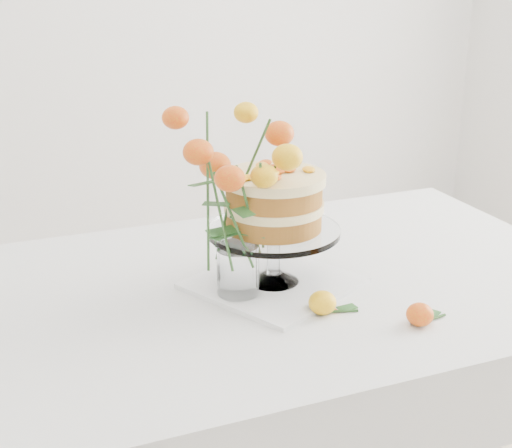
{
  "coord_description": "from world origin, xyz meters",
  "views": [
    {
      "loc": [
        -0.61,
        -1.34,
        1.43
      ],
      "look_at": [
        -0.09,
        -0.03,
        0.91
      ],
      "focal_mm": 50.0,
      "sensor_mm": 36.0,
      "label": 1
    }
  ],
  "objects": [
    {
      "name": "cake_stand",
      "position": [
        -0.04,
        -0.02,
        0.94
      ],
      "size": [
        0.29,
        0.29,
        0.26
      ],
      "rotation": [
        0.0,
        0.0,
        0.25
      ],
      "color": "white",
      "rests_on": "napkin"
    },
    {
      "name": "rose_vase",
      "position": [
        -0.14,
        -0.05,
        1.02
      ],
      "size": [
        0.38,
        0.38,
        0.44
      ],
      "rotation": [
        0.0,
        0.0,
        0.43
      ],
      "color": "white",
      "rests_on": "table"
    },
    {
      "name": "stray_petal_c",
      "position": [
        0.02,
        -0.18,
        0.76
      ],
      "size": [
        0.03,
        0.02,
        0.0
      ],
      "primitive_type": "ellipsoid",
      "color": "#FFA710",
      "rests_on": "table"
    },
    {
      "name": "loose_rose_far",
      "position": [
        0.15,
        -0.3,
        0.78
      ],
      "size": [
        0.1,
        0.05,
        0.05
      ],
      "rotation": [
        0.0,
        0.0,
        0.16
      ],
      "color": "red",
      "rests_on": "table"
    },
    {
      "name": "stray_petal_a",
      "position": [
        -0.12,
        -0.1,
        0.76
      ],
      "size": [
        0.03,
        0.02,
        0.0
      ],
      "primitive_type": "ellipsoid",
      "color": "#FFA710",
      "rests_on": "table"
    },
    {
      "name": "napkin",
      "position": [
        -0.04,
        -0.02,
        0.76
      ],
      "size": [
        0.42,
        0.42,
        0.01
      ],
      "primitive_type": "cube",
      "rotation": [
        0.0,
        0.0,
        0.48
      ],
      "color": "silver",
      "rests_on": "table"
    },
    {
      "name": "table",
      "position": [
        0.0,
        0.0,
        0.67
      ],
      "size": [
        1.43,
        0.93,
        0.76
      ],
      "color": "tan",
      "rests_on": "ground"
    },
    {
      "name": "loose_rose_near",
      "position": [
        -0.0,
        -0.18,
        0.78
      ],
      "size": [
        0.1,
        0.06,
        0.05
      ],
      "rotation": [
        0.0,
        0.0,
        -0.32
      ],
      "color": "yellow",
      "rests_on": "table"
    },
    {
      "name": "stray_petal_b",
      "position": [
        -0.02,
        -0.14,
        0.76
      ],
      "size": [
        0.03,
        0.02,
        0.0
      ],
      "primitive_type": "ellipsoid",
      "color": "#FFA710",
      "rests_on": "table"
    }
  ]
}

